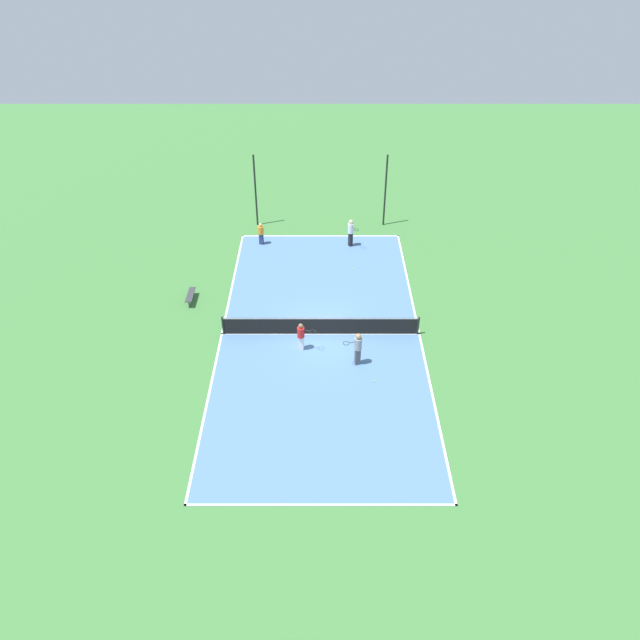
{
  "coord_description": "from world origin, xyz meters",
  "views": [
    {
      "loc": [
        -0.03,
        -25.84,
        19.36
      ],
      "look_at": [
        0.0,
        0.0,
        0.9
      ],
      "focal_mm": 35.0,
      "sensor_mm": 36.0,
      "label": 1
    }
  ],
  "objects_px": {
    "player_near_white": "(350,231)",
    "fence_post_back_left": "(255,191)",
    "player_center_orange": "(260,232)",
    "tennis_ball_left_sideline": "(352,269)",
    "bench": "(190,295)",
    "tennis_ball_far_baseline": "(374,381)",
    "player_baseline_gray": "(357,347)",
    "tennis_ball_right_alley": "(230,328)",
    "fence_post_back_right": "(385,191)",
    "player_coach_red": "(301,335)",
    "tennis_net": "(320,325)"
  },
  "relations": [
    {
      "from": "player_coach_red",
      "to": "bench",
      "type": "bearing_deg",
      "value": 156.57
    },
    {
      "from": "player_coach_red",
      "to": "tennis_ball_left_sideline",
      "type": "height_order",
      "value": "player_coach_red"
    },
    {
      "from": "tennis_net",
      "to": "bench",
      "type": "bearing_deg",
      "value": 156.85
    },
    {
      "from": "tennis_net",
      "to": "bench",
      "type": "distance_m",
      "value": 7.86
    },
    {
      "from": "player_center_orange",
      "to": "fence_post_back_right",
      "type": "xyz_separation_m",
      "value": [
        8.07,
        2.78,
        1.61
      ]
    },
    {
      "from": "tennis_ball_right_alley",
      "to": "tennis_ball_far_baseline",
      "type": "bearing_deg",
      "value": -30.3
    },
    {
      "from": "fence_post_back_left",
      "to": "fence_post_back_right",
      "type": "height_order",
      "value": "same"
    },
    {
      "from": "tennis_net",
      "to": "player_baseline_gray",
      "type": "relative_size",
      "value": 5.64
    },
    {
      "from": "bench",
      "to": "fence_post_back_left",
      "type": "xyz_separation_m",
      "value": [
        2.95,
        9.37,
        2.07
      ]
    },
    {
      "from": "fence_post_back_left",
      "to": "tennis_ball_right_alley",
      "type": "bearing_deg",
      "value": -92.17
    },
    {
      "from": "tennis_ball_far_baseline",
      "to": "fence_post_back_left",
      "type": "xyz_separation_m",
      "value": [
        -6.8,
        16.2,
        2.4
      ]
    },
    {
      "from": "tennis_ball_far_baseline",
      "to": "player_coach_red",
      "type": "bearing_deg",
      "value": 144.71
    },
    {
      "from": "tennis_ball_left_sideline",
      "to": "fence_post_back_left",
      "type": "xyz_separation_m",
      "value": [
        -6.21,
        6.0,
        2.4
      ]
    },
    {
      "from": "tennis_ball_far_baseline",
      "to": "fence_post_back_left",
      "type": "distance_m",
      "value": 17.73
    },
    {
      "from": "tennis_net",
      "to": "tennis_ball_right_alley",
      "type": "bearing_deg",
      "value": 173.91
    },
    {
      "from": "tennis_net",
      "to": "tennis_ball_right_alley",
      "type": "height_order",
      "value": "tennis_net"
    },
    {
      "from": "bench",
      "to": "tennis_ball_left_sideline",
      "type": "height_order",
      "value": "bench"
    },
    {
      "from": "player_coach_red",
      "to": "player_center_orange",
      "type": "bearing_deg",
      "value": 115.9
    },
    {
      "from": "player_center_orange",
      "to": "tennis_net",
      "type": "bearing_deg",
      "value": -53.46
    },
    {
      "from": "player_baseline_gray",
      "to": "tennis_ball_right_alley",
      "type": "xyz_separation_m",
      "value": [
        -6.51,
        2.93,
        -1.01
      ]
    },
    {
      "from": "tennis_ball_left_sideline",
      "to": "fence_post_back_right",
      "type": "xyz_separation_m",
      "value": [
        2.35,
        6.0,
        2.4
      ]
    },
    {
      "from": "player_coach_red",
      "to": "player_baseline_gray",
      "type": "xyz_separation_m",
      "value": [
        2.74,
        -1.16,
        0.17
      ]
    },
    {
      "from": "player_coach_red",
      "to": "tennis_ball_far_baseline",
      "type": "relative_size",
      "value": 22.72
    },
    {
      "from": "tennis_ball_left_sideline",
      "to": "tennis_ball_right_alley",
      "type": "height_order",
      "value": "same"
    },
    {
      "from": "bench",
      "to": "player_near_white",
      "type": "relative_size",
      "value": 0.84
    },
    {
      "from": "bench",
      "to": "player_near_white",
      "type": "distance_m",
      "value": 11.16
    },
    {
      "from": "player_coach_red",
      "to": "player_near_white",
      "type": "height_order",
      "value": "player_near_white"
    },
    {
      "from": "player_baseline_gray",
      "to": "tennis_ball_right_alley",
      "type": "bearing_deg",
      "value": -39.79
    },
    {
      "from": "player_coach_red",
      "to": "tennis_ball_right_alley",
      "type": "height_order",
      "value": "player_coach_red"
    },
    {
      "from": "player_baseline_gray",
      "to": "bench",
      "type": "bearing_deg",
      "value": -47.04
    },
    {
      "from": "tennis_net",
      "to": "player_near_white",
      "type": "distance_m",
      "value": 9.65
    },
    {
      "from": "player_near_white",
      "to": "fence_post_back_left",
      "type": "distance_m",
      "value": 7.03
    },
    {
      "from": "bench",
      "to": "fence_post_back_right",
      "type": "distance_m",
      "value": 14.98
    },
    {
      "from": "bench",
      "to": "tennis_ball_far_baseline",
      "type": "distance_m",
      "value": 11.9
    },
    {
      "from": "player_coach_red",
      "to": "tennis_net",
      "type": "bearing_deg",
      "value": 64.22
    },
    {
      "from": "player_near_white",
      "to": "player_center_orange",
      "type": "bearing_deg",
      "value": -124.74
    },
    {
      "from": "bench",
      "to": "fence_post_back_right",
      "type": "height_order",
      "value": "fence_post_back_right"
    },
    {
      "from": "player_center_orange",
      "to": "tennis_ball_far_baseline",
      "type": "bearing_deg",
      "value": -49.64
    },
    {
      "from": "tennis_net",
      "to": "tennis_ball_right_alley",
      "type": "distance_m",
      "value": 4.78
    },
    {
      "from": "tennis_net",
      "to": "player_baseline_gray",
      "type": "xyz_separation_m",
      "value": [
        1.78,
        -2.43,
        0.51
      ]
    },
    {
      "from": "tennis_net",
      "to": "tennis_ball_left_sideline",
      "type": "distance_m",
      "value": 6.76
    },
    {
      "from": "tennis_ball_right_alley",
      "to": "fence_post_back_right",
      "type": "relative_size",
      "value": 0.01
    },
    {
      "from": "player_near_white",
      "to": "tennis_net",
      "type": "bearing_deg",
      "value": -43.79
    },
    {
      "from": "player_center_orange",
      "to": "tennis_ball_left_sideline",
      "type": "distance_m",
      "value": 6.62
    },
    {
      "from": "player_center_orange",
      "to": "tennis_ball_right_alley",
      "type": "bearing_deg",
      "value": -80.67
    },
    {
      "from": "tennis_ball_left_sideline",
      "to": "player_center_orange",
      "type": "bearing_deg",
      "value": 150.61
    },
    {
      "from": "tennis_net",
      "to": "tennis_ball_right_alley",
      "type": "xyz_separation_m",
      "value": [
        -4.73,
        0.5,
        -0.5
      ]
    },
    {
      "from": "bench",
      "to": "fence_post_back_left",
      "type": "relative_size",
      "value": 0.31
    },
    {
      "from": "player_near_white",
      "to": "tennis_ball_left_sideline",
      "type": "relative_size",
      "value": 26.73
    },
    {
      "from": "bench",
      "to": "player_coach_red",
      "type": "xyz_separation_m",
      "value": [
        6.26,
        -4.36,
        0.51
      ]
    }
  ]
}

